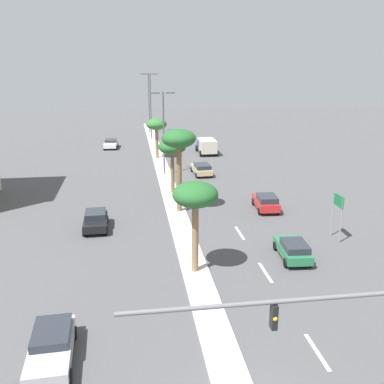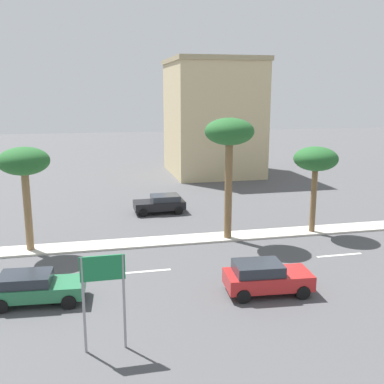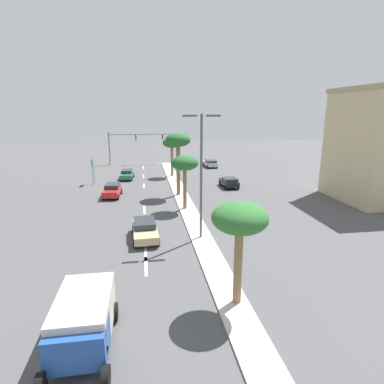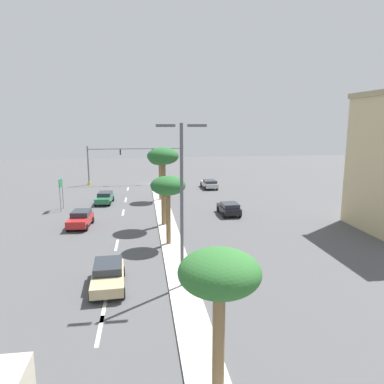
{
  "view_description": "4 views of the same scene",
  "coord_description": "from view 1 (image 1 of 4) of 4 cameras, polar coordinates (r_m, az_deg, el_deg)",
  "views": [
    {
      "loc": [
        -3.9,
        -12.67,
        13.43
      ],
      "look_at": [
        1.45,
        24.75,
        1.95
      ],
      "focal_mm": 40.51,
      "sensor_mm": 36.0,
      "label": 1
    },
    {
      "loc": [
        27.16,
        16.68,
        9.27
      ],
      "look_at": [
        -1.07,
        22.99,
        2.89
      ],
      "focal_mm": 42.88,
      "sensor_mm": 36.0,
      "label": 2
    },
    {
      "loc": [
        4.47,
        62.76,
        10.12
      ],
      "look_at": [
        -0.31,
        32.0,
        2.16
      ],
      "focal_mm": 29.43,
      "sensor_mm": 36.0,
      "label": 3
    },
    {
      "loc": [
        2.31,
        59.72,
        9.97
      ],
      "look_at": [
        -2.37,
        25.93,
        3.46
      ],
      "focal_mm": 33.87,
      "sensor_mm": 36.0,
      "label": 4
    }
  ],
  "objects": [
    {
      "name": "ground_plane",
      "position": [
        47.3,
        -3.07,
        0.37
      ],
      "size": [
        160.0,
        160.0,
        0.0
      ],
      "primitive_type": "plane",
      "color": "#4C4C4F"
    },
    {
      "name": "median_curb",
      "position": [
        56.23,
        -3.93,
        3.1
      ],
      "size": [
        1.8,
        83.6,
        0.12
      ],
      "primitive_type": "cube",
      "color": "beige",
      "rests_on": "ground"
    },
    {
      "name": "lane_stripe_center",
      "position": [
        23.03,
        16.14,
        -19.54
      ],
      "size": [
        0.2,
        2.8,
        0.01
      ],
      "primitive_type": "cube",
      "color": "silver",
      "rests_on": "ground"
    },
    {
      "name": "lane_stripe_near",
      "position": [
        29.54,
        9.64,
        -10.4
      ],
      "size": [
        0.2,
        2.8,
        0.01
      ],
      "primitive_type": "cube",
      "color": "silver",
      "rests_on": "ground"
    },
    {
      "name": "lane_stripe_rear",
      "position": [
        35.59,
        6.3,
        -5.38
      ],
      "size": [
        0.2,
        2.8,
        0.01
      ],
      "primitive_type": "cube",
      "color": "silver",
      "rests_on": "ground"
    },
    {
      "name": "lane_stripe_outboard",
      "position": [
        45.96,
        2.85,
        -0.11
      ],
      "size": [
        0.2,
        2.8,
        0.01
      ],
      "primitive_type": "cube",
      "color": "silver",
      "rests_on": "ground"
    },
    {
      "name": "lane_stripe_right",
      "position": [
        56.03,
        0.81,
        3.03
      ],
      "size": [
        0.2,
        2.8,
        0.01
      ],
      "primitive_type": "cube",
      "color": "silver",
      "rests_on": "ground"
    },
    {
      "name": "lane_stripe_inboard",
      "position": [
        58.05,
        0.49,
        3.52
      ],
      "size": [
        0.2,
        2.8,
        0.01
      ],
      "primitive_type": "cube",
      "color": "silver",
      "rests_on": "ground"
    },
    {
      "name": "lane_stripe_leading",
      "position": [
        76.5,
        -1.66,
        6.78
      ],
      "size": [
        0.2,
        2.8,
        0.01
      ],
      "primitive_type": "cube",
      "color": "silver",
      "rests_on": "ground"
    },
    {
      "name": "directional_road_sign",
      "position": [
        35.13,
        18.66,
        -1.89
      ],
      "size": [
        0.1,
        1.58,
        3.64
      ],
      "color": "gray",
      "rests_on": "ground"
    },
    {
      "name": "palm_tree_center",
      "position": [
        27.21,
        0.43,
        -0.69
      ],
      "size": [
        2.91,
        2.91,
        6.07
      ],
      "color": "olive",
      "rests_on": "median_curb"
    },
    {
      "name": "palm_tree_rear",
      "position": [
        38.54,
        -1.75,
        6.63
      ],
      "size": [
        3.03,
        3.03,
        7.58
      ],
      "color": "brown",
      "rests_on": "median_curb"
    },
    {
      "name": "palm_tree_right",
      "position": [
        44.59,
        -2.62,
        5.81
      ],
      "size": [
        2.85,
        2.85,
        5.66
      ],
      "color": "brown",
      "rests_on": "median_curb"
    },
    {
      "name": "palm_tree_front",
      "position": [
        61.64,
        -4.7,
        8.75
      ],
      "size": [
        2.91,
        2.91,
        5.59
      ],
      "color": "olive",
      "rests_on": "median_curb"
    },
    {
      "name": "street_lamp_center",
      "position": [
        52.33,
        -3.77,
        8.58
      ],
      "size": [
        2.9,
        0.24,
        9.87
      ],
      "color": "#515459",
      "rests_on": "median_curb"
    },
    {
      "name": "street_lamp_inboard",
      "position": [
        77.3,
        -5.48,
        11.77
      ],
      "size": [
        2.9,
        0.24,
        11.27
      ],
      "color": "#515459",
      "rests_on": "median_curb"
    },
    {
      "name": "street_lamp_leading",
      "position": [
        84.64,
        -5.7,
        12.14
      ],
      "size": [
        2.9,
        0.24,
        11.11
      ],
      "color": "#515459",
      "rests_on": "median_curb"
    },
    {
      "name": "sedan_tan_left",
      "position": [
        53.14,
        1.27,
        3.09
      ],
      "size": [
        2.21,
        4.57,
        1.41
      ],
      "color": "tan",
      "rests_on": "ground"
    },
    {
      "name": "sedan_white_leading",
      "position": [
        70.9,
        -10.64,
        6.29
      ],
      "size": [
        2.28,
        4.21,
        1.36
      ],
      "color": "silver",
      "rests_on": "ground"
    },
    {
      "name": "sedan_green_front",
      "position": [
        31.52,
        13.16,
        -7.32
      ],
      "size": [
        2.16,
        4.16,
        1.39
      ],
      "color": "#287047",
      "rests_on": "ground"
    },
    {
      "name": "sedan_black_near",
      "position": [
        36.9,
        -12.58,
        -3.63
      ],
      "size": [
        2.07,
        3.92,
        1.4
      ],
      "color": "black",
      "rests_on": "ground"
    },
    {
      "name": "sedan_red_inboard",
      "position": [
        41.04,
        9.73,
        -1.28
      ],
      "size": [
        2.22,
        4.1,
        1.52
      ],
      "color": "red",
      "rests_on": "ground"
    },
    {
      "name": "sedan_silver_center",
      "position": [
        22.33,
        -18.03,
        -18.69
      ],
      "size": [
        2.2,
        4.62,
        1.35
      ],
      "color": "#B2B2B7",
      "rests_on": "ground"
    },
    {
      "name": "box_truck",
      "position": [
        65.2,
        1.95,
        6.14
      ],
      "size": [
        2.6,
        5.23,
        2.26
      ],
      "color": "#234C99",
      "rests_on": "ground"
    }
  ]
}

